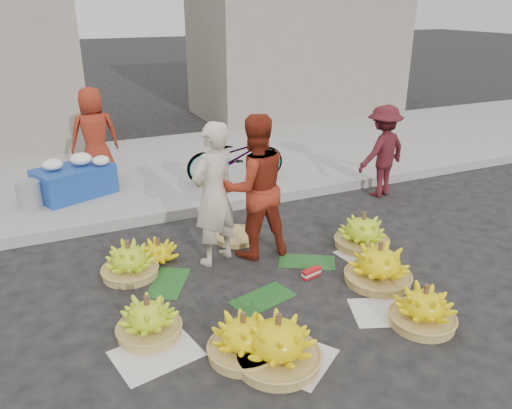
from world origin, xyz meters
name	(u,v)px	position (x,y,z in m)	size (l,w,h in m)	color
ground	(263,287)	(0.00, 0.00, 0.00)	(80.00, 80.00, 0.00)	black
curb	(199,208)	(0.00, 2.20, 0.07)	(40.00, 0.25, 0.15)	gray
sidewalk	(162,168)	(0.00, 4.30, 0.06)	(40.00, 4.00, 0.12)	gray
building_right	(297,15)	(4.50, 7.70, 2.50)	(5.00, 3.00, 5.00)	gray
newspaper_scatter	(300,329)	(0.00, -0.80, 0.00)	(3.20, 1.80, 0.00)	silver
banana_leaves	(247,280)	(-0.10, 0.20, 0.00)	(2.00, 1.00, 0.00)	#194B1C
banana_bunch_0	(148,319)	(-1.29, -0.31, 0.17)	(0.61, 0.61, 0.41)	#A28244
banana_bunch_1	(243,338)	(-0.62, -0.92, 0.18)	(0.61, 0.61, 0.43)	#A28244
banana_bunch_2	(278,342)	(-0.39, -1.13, 0.21)	(0.72, 0.72, 0.48)	#A28244
banana_bunch_3	(424,308)	(1.09, -1.20, 0.18)	(0.64, 0.64, 0.43)	#A28244
banana_bunch_4	(379,265)	(1.18, -0.40, 0.21)	(0.74, 0.74, 0.48)	#A28244
banana_bunch_5	(363,232)	(1.52, 0.38, 0.19)	(0.67, 0.67, 0.45)	#A28244
banana_bunch_6	(129,261)	(-1.24, 0.83, 0.18)	(0.61, 0.61, 0.43)	#A28244
banana_bunch_7	(159,251)	(-0.86, 1.05, 0.11)	(0.54, 0.54, 0.28)	yellow
basket_spare	(236,237)	(0.17, 1.20, 0.03)	(0.57, 0.57, 0.07)	#A28244
incense_stack	(311,273)	(0.57, -0.02, 0.05)	(0.23, 0.07, 0.09)	red
vendor_cream	(214,195)	(-0.25, 0.77, 0.83)	(0.60, 0.40, 1.65)	beige
vendor_red	(254,187)	(0.23, 0.76, 0.85)	(0.83, 0.64, 1.70)	#992D17
man_striped	(383,151)	(2.81, 1.75, 0.71)	(0.91, 0.53, 1.41)	maroon
flower_table	(75,179)	(-1.54, 3.34, 0.38)	(1.24, 1.01, 0.62)	navy
grey_bucket	(29,194)	(-2.18, 3.12, 0.31)	(0.34, 0.34, 0.38)	gray
flower_vendor	(94,136)	(-1.13, 3.84, 0.88)	(0.74, 0.48, 1.51)	#992D17
bicycle	(235,156)	(0.87, 2.94, 0.53)	(1.58, 0.55, 0.83)	gray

